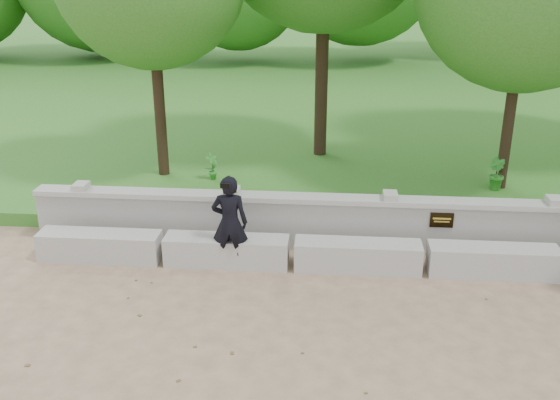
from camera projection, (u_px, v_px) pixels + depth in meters
The scene contains 7 objects.
ground at pixel (443, 344), 7.65m from camera, with size 80.00×80.00×0.00m, color tan.
lawn at pixel (377, 97), 20.60m from camera, with size 40.00×22.00×0.25m, color #387322.
concrete_bench at pixel (425, 258), 9.33m from camera, with size 11.90×0.45×0.45m.
parapet_wall at pixel (420, 225), 9.89m from camera, with size 12.50×0.35×0.90m.
man_main at pixel (230, 223), 9.28m from camera, with size 0.55×0.49×1.48m.
shrub_a at pixel (212, 166), 12.48m from camera, with size 0.29×0.20×0.55m, color #378E30.
shrub_b at pixel (496, 173), 11.94m from camera, with size 0.35×0.28×0.63m, color #378E30.
Camera 1 is at (-1.44, -6.63, 4.44)m, focal length 40.00 mm.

